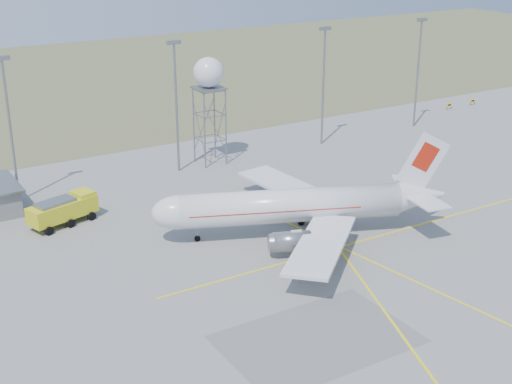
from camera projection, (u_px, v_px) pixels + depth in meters
grass_strip at (86, 80)px, 177.01m from camera, size 400.00×120.00×0.03m
mast_a at (9, 118)px, 96.66m from camera, size 2.20×0.50×20.50m
mast_b at (176, 96)px, 108.84m from camera, size 2.20×0.50×20.50m
mast_c at (324, 76)px, 122.48m from camera, size 2.20×0.50×20.50m
mast_d at (418, 64)px, 133.19m from camera, size 2.20×0.50×20.50m
taxi_sign_near at (449, 105)px, 149.55m from camera, size 1.60×0.17×1.20m
taxi_sign_far at (473, 101)px, 152.96m from camera, size 1.60×0.17×1.20m
airliner_main at (295, 206)px, 88.59m from camera, size 36.09×33.78×12.77m
radar_tower at (209, 105)px, 113.29m from camera, size 4.79×4.79×17.33m
fire_truck at (65, 211)px, 92.74m from camera, size 9.65×5.71×3.66m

